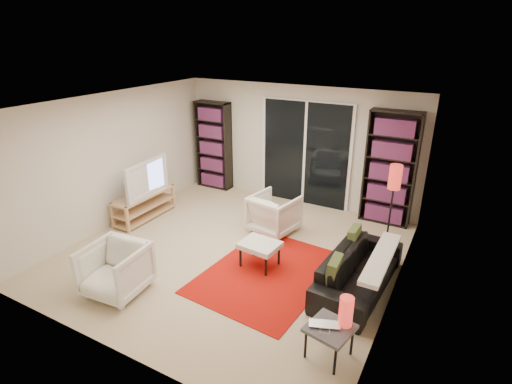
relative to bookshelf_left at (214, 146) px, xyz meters
The scene contains 20 objects.
floor 3.19m from the bookshelf_left, 50.10° to the right, with size 5.00×5.00×0.00m, color beige.
wall_back 1.97m from the bookshelf_left, ahead, with size 5.00×0.02×2.40m, color beige.
wall_front 5.22m from the bookshelf_left, 68.02° to the right, with size 5.00×0.02×2.40m, color beige.
wall_left 2.41m from the bookshelf_left, 103.27° to the right, with size 0.02×5.00×2.40m, color beige.
wall_right 5.03m from the bookshelf_left, 27.66° to the right, with size 0.02×5.00×2.40m, color beige.
ceiling 3.36m from the bookshelf_left, 50.10° to the right, with size 5.00×5.00×0.02m, color white.
sliding_door 2.16m from the bookshelf_left, ahead, with size 1.92×0.08×2.16m.
bookshelf_left is the anchor object (origin of this frame).
bookshelf_right 3.85m from the bookshelf_left, ahead, with size 0.90×0.30×2.10m.
tv_stand 2.18m from the bookshelf_left, 96.54° to the right, with size 0.43×1.33×0.50m.
tv 2.06m from the bookshelf_left, 95.98° to the right, with size 1.15×0.15×0.66m, color black.
rug 3.91m from the bookshelf_left, 43.82° to the right, with size 1.66×2.25×0.01m, color #AA1008.
sofa 4.68m from the bookshelf_left, 30.24° to the right, with size 1.88×0.74×0.55m, color black.
armchair_back 2.66m from the bookshelf_left, 31.81° to the right, with size 0.74×0.77×0.70m, color silver.
armchair_front 4.22m from the bookshelf_left, 74.53° to the right, with size 0.76×0.78×0.71m, color silver.
ottoman 3.60m from the bookshelf_left, 44.75° to the right, with size 0.61×0.52×0.40m.
side_table 5.56m from the bookshelf_left, 42.76° to the right, with size 0.54×0.54×0.40m.
laptop 5.56m from the bookshelf_left, 43.51° to the right, with size 0.34×0.22×0.03m, color silver.
table_lamp 5.55m from the bookshelf_left, 41.00° to the right, with size 0.15×0.15×0.35m, color red.
floor_lamp 4.22m from the bookshelf_left, 13.61° to the right, with size 0.22×0.22×1.45m.
Camera 1 is at (3.06, -4.82, 3.37)m, focal length 28.00 mm.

